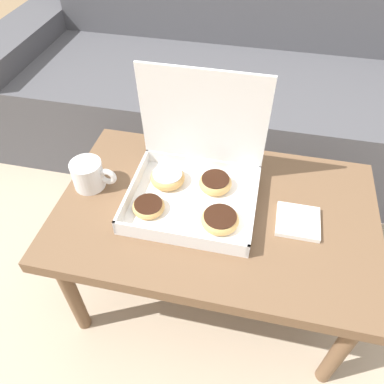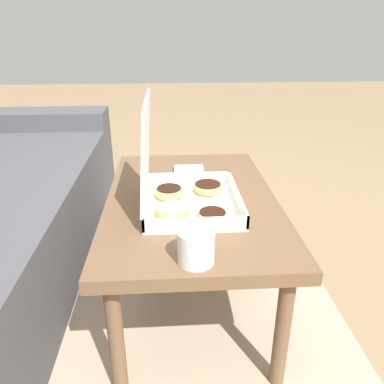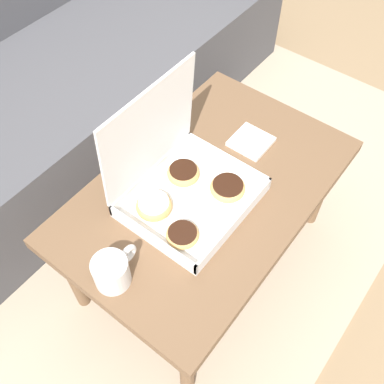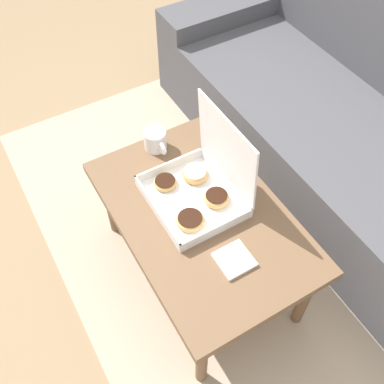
{
  "view_description": "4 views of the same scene",
  "coord_description": "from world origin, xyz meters",
  "px_view_note": "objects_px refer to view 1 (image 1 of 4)",
  "views": [
    {
      "loc": [
        0.09,
        -0.82,
        1.25
      ],
      "look_at": [
        -0.07,
        -0.1,
        0.5
      ],
      "focal_mm": 35.0,
      "sensor_mm": 36.0,
      "label": 1
    },
    {
      "loc": [
        -1.18,
        -0.03,
        1.0
      ],
      "look_at": [
        -0.07,
        -0.1,
        0.5
      ],
      "focal_mm": 35.0,
      "sensor_mm": 36.0,
      "label": 2
    },
    {
      "loc": [
        -0.67,
        -0.57,
        1.52
      ],
      "look_at": [
        -0.07,
        -0.1,
        0.5
      ],
      "focal_mm": 42.0,
      "sensor_mm": 36.0,
      "label": 3
    },
    {
      "loc": [
        0.83,
        -0.63,
        1.81
      ],
      "look_at": [
        -0.07,
        -0.1,
        0.5
      ],
      "focal_mm": 42.0,
      "sensor_mm": 36.0,
      "label": 4
    }
  ],
  "objects_px": {
    "couch": "(247,90)",
    "coffee_mug": "(89,175)",
    "coffee_table": "(215,219)",
    "pastry_box": "(194,180)"
  },
  "relations": [
    {
      "from": "coffee_mug",
      "to": "pastry_box",
      "type": "bearing_deg",
      "value": 5.17
    },
    {
      "from": "couch",
      "to": "coffee_mug",
      "type": "distance_m",
      "value": 1.02
    },
    {
      "from": "couch",
      "to": "coffee_table",
      "type": "bearing_deg",
      "value": -90.0
    },
    {
      "from": "couch",
      "to": "pastry_box",
      "type": "relative_size",
      "value": 6.85
    },
    {
      "from": "couch",
      "to": "coffee_table",
      "type": "distance_m",
      "value": 0.94
    },
    {
      "from": "couch",
      "to": "pastry_box",
      "type": "bearing_deg",
      "value": -94.75
    },
    {
      "from": "coffee_table",
      "to": "coffee_mug",
      "type": "distance_m",
      "value": 0.4
    },
    {
      "from": "couch",
      "to": "coffee_mug",
      "type": "bearing_deg",
      "value": -112.72
    },
    {
      "from": "coffee_table",
      "to": "pastry_box",
      "type": "bearing_deg",
      "value": 151.35
    },
    {
      "from": "coffee_table",
      "to": "coffee_mug",
      "type": "relative_size",
      "value": 6.66
    }
  ]
}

